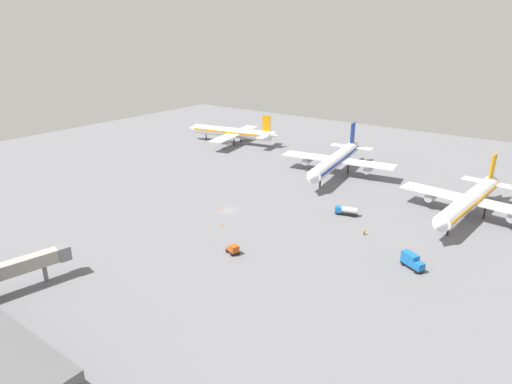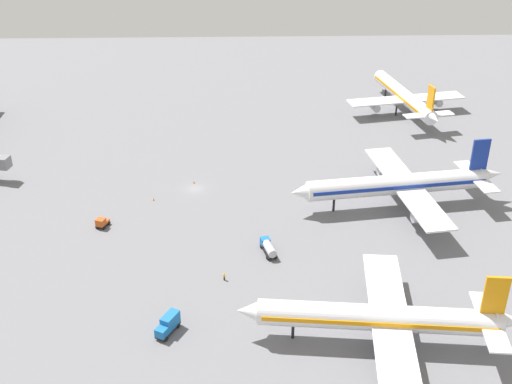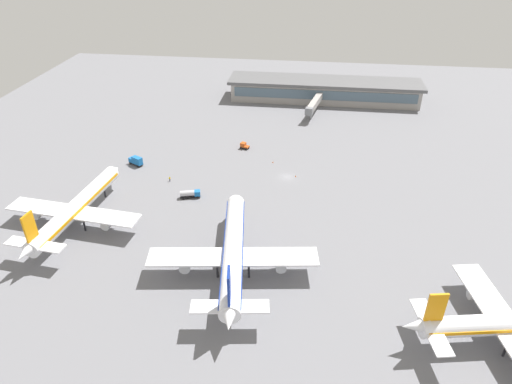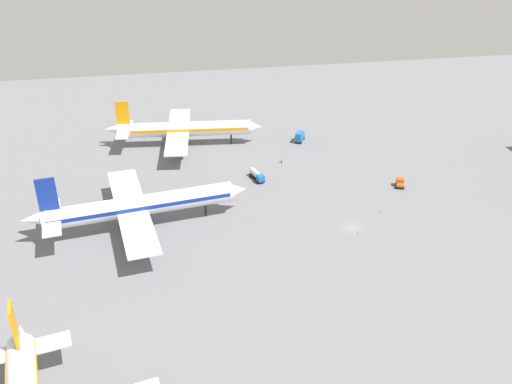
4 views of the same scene
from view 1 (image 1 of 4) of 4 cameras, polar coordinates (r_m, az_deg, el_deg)
The scene contains 11 objects.
ground at distance 128.46m, azimuth -3.54°, elevation -2.41°, with size 288.00×288.00×0.00m, color slate.
airplane_at_gate at distance 160.96m, azimuth 10.47°, elevation 4.19°, with size 42.26×52.31×15.93m.
airplane_taxiing at distance 205.60m, azimuth -3.12°, elevation 7.82°, with size 47.44×38.50×14.51m.
airplane_distant at distance 134.73m, azimuth 26.27°, elevation -0.96°, with size 39.81×49.40×15.03m.
catering_truck at distance 103.44m, azimuth 19.80°, elevation -8.53°, with size 5.83×4.33×3.30m.
fuel_truck at distance 127.12m, azimuth 11.79°, elevation -2.39°, with size 6.58×3.47×2.50m.
baggage_tug at distance 103.64m, azimuth -3.01°, elevation -7.52°, with size 3.66×3.11×2.30m.
ground_crew_worker at distance 116.23m, azimuth 14.06°, elevation -5.09°, with size 0.54×0.54×1.67m.
jet_bridge at distance 100.38m, azimuth -29.45°, elevation -8.77°, with size 7.71×23.74×6.74m.
safety_cone_near_gate at distance 118.08m, azimuth -4.41°, elevation -4.39°, with size 0.44×0.44×0.60m, color #EA590C.
safety_cone_mid_apron at distance 129.81m, azimuth -4.68°, elevation -2.05°, with size 0.44×0.44×0.60m, color #EA590C.
Camera 1 is at (76.26, -90.81, 49.39)m, focal length 30.46 mm.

